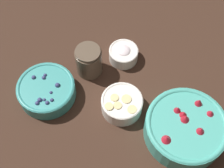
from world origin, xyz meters
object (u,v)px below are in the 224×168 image
bowl_bananas (122,104)px  bowl_cream (123,53)px  bowl_blueberries (46,90)px  bowl_strawberries (185,127)px  jar_chocolate (89,61)px

bowl_bananas → bowl_cream: bearing=-30.0°
bowl_blueberries → bowl_bananas: 0.25m
bowl_strawberries → bowl_cream: 0.33m
bowl_bananas → bowl_strawberries: bearing=-141.9°
bowl_bananas → jar_chocolate: bearing=8.5°
bowl_strawberries → bowl_cream: bowl_strawberries is taller
bowl_strawberries → bowl_cream: size_ratio=2.40×
bowl_bananas → bowl_cream: 0.20m
bowl_strawberries → bowl_bananas: 0.21m
bowl_cream → jar_chocolate: bearing=84.6°
bowl_strawberries → jar_chocolate: bearing=24.1°
bowl_strawberries → bowl_bananas: (0.16, 0.13, -0.01)m
bowl_blueberries → bowl_bananas: (-0.16, -0.19, 0.00)m
bowl_strawberries → bowl_cream: (0.33, 0.03, -0.02)m
bowl_cream → bowl_blueberries: bearing=93.0°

